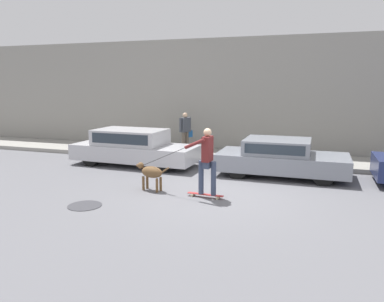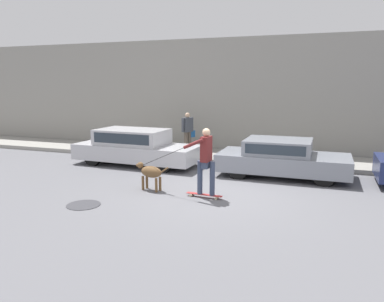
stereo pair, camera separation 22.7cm
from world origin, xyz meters
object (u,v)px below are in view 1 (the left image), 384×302
object	(u,v)px
parked_car_1	(281,158)
dog	(151,173)
pedestrian_with_bag	(185,130)
parked_car_0	(134,148)
skateboarder	(207,158)

from	to	relation	value
parked_car_1	dog	xyz separation A→B (m)	(-3.15, -2.81, -0.08)
dog	pedestrian_with_bag	world-z (taller)	pedestrian_with_bag
parked_car_0	parked_car_1	xyz separation A→B (m)	(5.12, -0.00, -0.05)
skateboarder	pedestrian_with_bag	distance (m)	5.91
parked_car_1	dog	bearing A→B (deg)	-138.16
parked_car_0	dog	world-z (taller)	parked_car_0
parked_car_1	skateboarder	world-z (taller)	skateboarder
parked_car_0	pedestrian_with_bag	world-z (taller)	pedestrian_with_bag
parked_car_1	dog	distance (m)	4.22
pedestrian_with_bag	dog	bearing A→B (deg)	-58.20
dog	pedestrian_with_bag	bearing A→B (deg)	-68.58
parked_car_0	parked_car_1	bearing A→B (deg)	1.82
dog	skateboarder	distance (m)	1.70
skateboarder	pedestrian_with_bag	size ratio (longest dim) A/B	1.54
parked_car_0	pedestrian_with_bag	xyz separation A→B (m)	(1.09, 2.40, 0.39)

